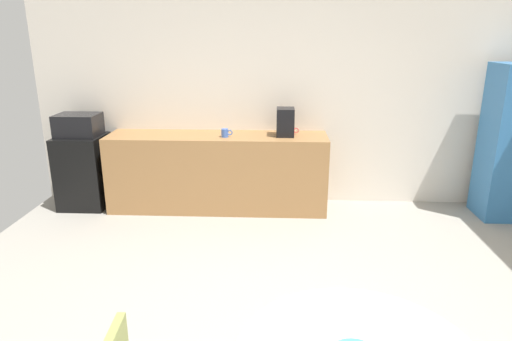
{
  "coord_description": "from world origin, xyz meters",
  "views": [
    {
      "loc": [
        -0.09,
        -2.4,
        2.04
      ],
      "look_at": [
        -0.25,
        1.12,
        0.95
      ],
      "focal_mm": 31.38,
      "sensor_mm": 36.0,
      "label": 1
    }
  ],
  "objects_px": {
    "microwave": "(78,125)",
    "coffee_maker": "(285,122)",
    "mug_white": "(225,133)",
    "mini_fridge": "(84,171)",
    "mug_green": "(292,131)"
  },
  "relations": [
    {
      "from": "mini_fridge",
      "to": "mug_white",
      "type": "bearing_deg",
      "value": -3.22
    },
    {
      "from": "microwave",
      "to": "mug_green",
      "type": "bearing_deg",
      "value": 1.21
    },
    {
      "from": "mini_fridge",
      "to": "coffee_maker",
      "type": "distance_m",
      "value": 2.5
    },
    {
      "from": "mug_green",
      "to": "microwave",
      "type": "bearing_deg",
      "value": -178.79
    },
    {
      "from": "mug_white",
      "to": "mug_green",
      "type": "height_order",
      "value": "same"
    },
    {
      "from": "microwave",
      "to": "mug_white",
      "type": "height_order",
      "value": "microwave"
    },
    {
      "from": "mug_green",
      "to": "coffee_maker",
      "type": "relative_size",
      "value": 0.4
    },
    {
      "from": "mini_fridge",
      "to": "microwave",
      "type": "relative_size",
      "value": 1.82
    },
    {
      "from": "mini_fridge",
      "to": "mug_green",
      "type": "height_order",
      "value": "mug_green"
    },
    {
      "from": "mini_fridge",
      "to": "coffee_maker",
      "type": "relative_size",
      "value": 2.73
    },
    {
      "from": "microwave",
      "to": "coffee_maker",
      "type": "height_order",
      "value": "coffee_maker"
    },
    {
      "from": "mini_fridge",
      "to": "coffee_maker",
      "type": "bearing_deg",
      "value": 0.0
    },
    {
      "from": "coffee_maker",
      "to": "microwave",
      "type": "bearing_deg",
      "value": 180.0
    },
    {
      "from": "mug_white",
      "to": "coffee_maker",
      "type": "bearing_deg",
      "value": 8.15
    },
    {
      "from": "mini_fridge",
      "to": "microwave",
      "type": "distance_m",
      "value": 0.57
    }
  ]
}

